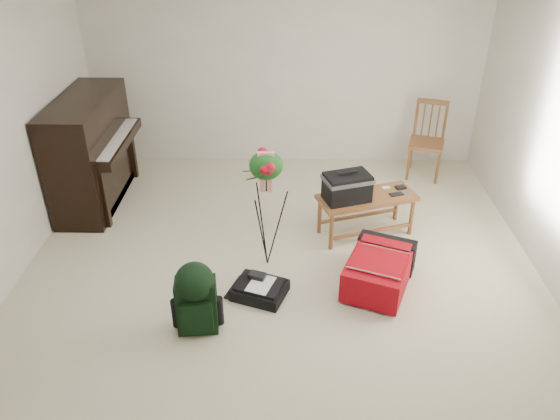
{
  "coord_description": "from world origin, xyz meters",
  "views": [
    {
      "loc": [
        0.08,
        -4.05,
        3.23
      ],
      "look_at": [
        -0.01,
        0.35,
        0.61
      ],
      "focal_mm": 35.0,
      "sensor_mm": 36.0,
      "label": 1
    }
  ],
  "objects_px": {
    "bench": "(352,188)",
    "dining_chair": "(426,141)",
    "flower_stand": "(267,210)",
    "black_duffel": "(260,289)",
    "green_backpack": "(196,295)",
    "piano": "(92,153)",
    "red_suitcase": "(378,267)"
  },
  "relations": [
    {
      "from": "bench",
      "to": "dining_chair",
      "type": "height_order",
      "value": "dining_chair"
    },
    {
      "from": "bench",
      "to": "flower_stand",
      "type": "relative_size",
      "value": 0.88
    },
    {
      "from": "black_duffel",
      "to": "green_backpack",
      "type": "distance_m",
      "value": 0.73
    },
    {
      "from": "piano",
      "to": "black_duffel",
      "type": "height_order",
      "value": "piano"
    },
    {
      "from": "flower_stand",
      "to": "red_suitcase",
      "type": "bearing_deg",
      "value": -15.79
    },
    {
      "from": "dining_chair",
      "to": "red_suitcase",
      "type": "bearing_deg",
      "value": -94.63
    },
    {
      "from": "red_suitcase",
      "to": "green_backpack",
      "type": "xyz_separation_m",
      "value": [
        -1.59,
        -0.67,
        0.19
      ]
    },
    {
      "from": "flower_stand",
      "to": "dining_chair",
      "type": "bearing_deg",
      "value": 44.97
    },
    {
      "from": "red_suitcase",
      "to": "flower_stand",
      "type": "bearing_deg",
      "value": -173.46
    },
    {
      "from": "piano",
      "to": "red_suitcase",
      "type": "relative_size",
      "value": 1.59
    },
    {
      "from": "black_duffel",
      "to": "green_backpack",
      "type": "height_order",
      "value": "green_backpack"
    },
    {
      "from": "piano",
      "to": "flower_stand",
      "type": "distance_m",
      "value": 2.41
    },
    {
      "from": "dining_chair",
      "to": "black_duffel",
      "type": "bearing_deg",
      "value": -111.88
    },
    {
      "from": "piano",
      "to": "bench",
      "type": "height_order",
      "value": "piano"
    },
    {
      "from": "dining_chair",
      "to": "flower_stand",
      "type": "xyz_separation_m",
      "value": [
        -1.93,
        -1.99,
        0.14
      ]
    },
    {
      "from": "piano",
      "to": "red_suitcase",
      "type": "bearing_deg",
      "value": -26.37
    },
    {
      "from": "bench",
      "to": "red_suitcase",
      "type": "relative_size",
      "value": 1.16
    },
    {
      "from": "dining_chair",
      "to": "green_backpack",
      "type": "height_order",
      "value": "dining_chair"
    },
    {
      "from": "black_duffel",
      "to": "flower_stand",
      "type": "bearing_deg",
      "value": 103.97
    },
    {
      "from": "flower_stand",
      "to": "bench",
      "type": "bearing_deg",
      "value": 32.51
    },
    {
      "from": "green_backpack",
      "to": "black_duffel",
      "type": "bearing_deg",
      "value": 36.39
    },
    {
      "from": "piano",
      "to": "black_duffel",
      "type": "distance_m",
      "value": 2.71
    },
    {
      "from": "piano",
      "to": "black_duffel",
      "type": "bearing_deg",
      "value": -41.19
    },
    {
      "from": "piano",
      "to": "flower_stand",
      "type": "relative_size",
      "value": 1.2
    },
    {
      "from": "flower_stand",
      "to": "green_backpack",
      "type": "bearing_deg",
      "value": -120.77
    },
    {
      "from": "dining_chair",
      "to": "black_duffel",
      "type": "distance_m",
      "value": 3.2
    },
    {
      "from": "piano",
      "to": "dining_chair",
      "type": "height_order",
      "value": "piano"
    },
    {
      "from": "black_duffel",
      "to": "dining_chair",
      "type": "bearing_deg",
      "value": 71.16
    },
    {
      "from": "green_backpack",
      "to": "flower_stand",
      "type": "relative_size",
      "value": 0.53
    },
    {
      "from": "red_suitcase",
      "to": "black_duffel",
      "type": "distance_m",
      "value": 1.12
    },
    {
      "from": "bench",
      "to": "black_duffel",
      "type": "bearing_deg",
      "value": -149.49
    },
    {
      "from": "bench",
      "to": "dining_chair",
      "type": "xyz_separation_m",
      "value": [
        1.07,
        1.42,
        -0.09
      ]
    }
  ]
}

